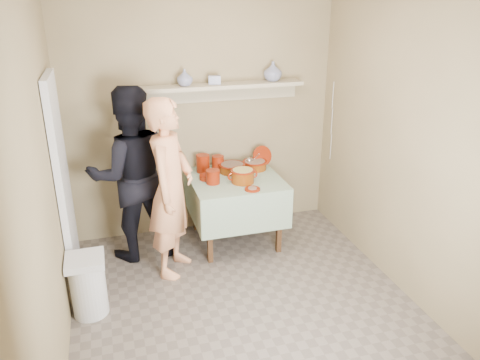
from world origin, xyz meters
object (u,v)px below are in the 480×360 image
object	(u,v)px
cazuela_rice	(243,175)
trash_bin	(88,285)
serving_table	(235,188)
person_helper	(131,175)
person_cook	(171,189)

from	to	relation	value
cazuela_rice	trash_bin	xyz separation A→B (m)	(-1.62, -0.76, -0.56)
serving_table	cazuela_rice	world-z (taller)	cazuela_rice
person_helper	serving_table	bearing A→B (deg)	172.96
cazuela_rice	person_helper	bearing A→B (deg)	171.30
serving_table	person_helper	bearing A→B (deg)	178.60
serving_table	cazuela_rice	distance (m)	0.25
serving_table	trash_bin	bearing A→B (deg)	-150.11
person_helper	trash_bin	size ratio (longest dim) A/B	3.24
person_cook	trash_bin	xyz separation A→B (m)	(-0.82, -0.50, -0.60)
person_helper	serving_table	xyz separation A→B (m)	(1.09, -0.03, -0.27)
person_cook	trash_bin	distance (m)	1.14
serving_table	trash_bin	distance (m)	1.85
person_cook	serving_table	world-z (taller)	person_cook
cazuela_rice	trash_bin	world-z (taller)	cazuela_rice
trash_bin	serving_table	bearing A→B (deg)	29.89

